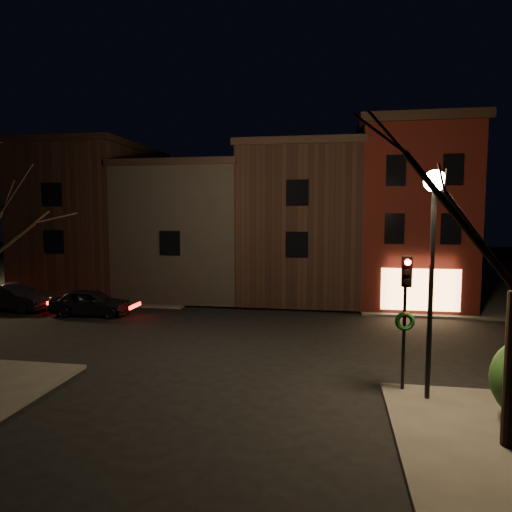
{
  "coord_description": "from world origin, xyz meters",
  "views": [
    {
      "loc": [
        3.49,
        -19.31,
        5.41
      ],
      "look_at": [
        -0.49,
        3.93,
        3.2
      ],
      "focal_mm": 32.0,
      "sensor_mm": 36.0,
      "label": 1
    }
  ],
  "objects": [
    {
      "name": "ground",
      "position": [
        0.0,
        0.0,
        0.0
      ],
      "size": [
        120.0,
        120.0,
        0.0
      ],
      "primitive_type": "plane",
      "color": "black",
      "rests_on": "ground"
    },
    {
      "name": "sidewalk_far_left",
      "position": [
        -20.0,
        20.0,
        0.06
      ],
      "size": [
        30.0,
        30.0,
        0.12
      ],
      "primitive_type": "cube",
      "color": "#2D2B28",
      "rests_on": "ground"
    },
    {
      "name": "corner_building",
      "position": [
        8.0,
        9.47,
        5.4
      ],
      "size": [
        6.5,
        8.5,
        10.5
      ],
      "color": "#45100C",
      "rests_on": "ground"
    },
    {
      "name": "row_building_a",
      "position": [
        1.5,
        10.5,
        4.83
      ],
      "size": [
        7.3,
        10.3,
        9.4
      ],
      "color": "black",
      "rests_on": "ground"
    },
    {
      "name": "row_building_b",
      "position": [
        -5.75,
        10.5,
        4.33
      ],
      "size": [
        7.8,
        10.3,
        8.4
      ],
      "color": "black",
      "rests_on": "ground"
    },
    {
      "name": "row_building_c",
      "position": [
        -13.0,
        10.5,
        5.08
      ],
      "size": [
        7.3,
        10.3,
        9.9
      ],
      "color": "black",
      "rests_on": "ground"
    },
    {
      "name": "street_lamp_near",
      "position": [
        6.2,
        -6.0,
        5.18
      ],
      "size": [
        0.6,
        0.6,
        6.48
      ],
      "color": "black",
      "rests_on": "sidewalk_near_right"
    },
    {
      "name": "traffic_signal",
      "position": [
        5.6,
        -5.51,
        2.81
      ],
      "size": [
        0.58,
        0.38,
        4.05
      ],
      "color": "black",
      "rests_on": "sidewalk_near_right"
    },
    {
      "name": "parked_car_a",
      "position": [
        -9.2,
        2.72,
        0.71
      ],
      "size": [
        4.3,
        1.98,
        1.43
      ],
      "primitive_type": "imported",
      "rotation": [
        0.0,
        0.0,
        1.64
      ],
      "color": "black",
      "rests_on": "ground"
    },
    {
      "name": "parked_car_b",
      "position": [
        -14.17,
        3.17,
        0.73
      ],
      "size": [
        4.55,
        2.0,
        1.45
      ],
      "primitive_type": "imported",
      "rotation": [
        0.0,
        0.0,
        1.46
      ],
      "color": "black",
      "rests_on": "ground"
    }
  ]
}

